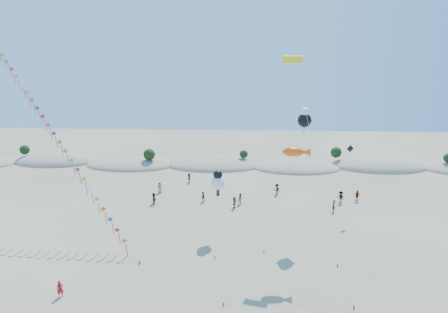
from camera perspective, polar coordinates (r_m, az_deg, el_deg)
dune_ridge at (r=72.91m, az=-0.89°, el=-1.26°), size 145.30×11.49×5.57m
kite_train at (r=49.69m, az=-25.09°, el=4.11°), size 24.42×17.76×24.20m
fish_kite at (r=37.97m, az=10.95°, el=0.64°), size 8.29×9.25×12.02m
cartoon_kite_low at (r=43.72m, az=-0.96°, el=-3.77°), size 1.63×6.77×7.96m
cartoon_kite_high at (r=44.90m, az=12.17°, el=5.64°), size 5.79×7.71×14.98m
parafoil_kite at (r=41.76m, az=10.61°, el=13.64°), size 5.48×14.48×20.81m
dark_kite at (r=48.42m, az=18.26°, el=-2.91°), size 4.89×14.21×9.47m
flyer_foreground at (r=38.17m, az=-23.70°, el=-18.00°), size 0.67×0.57×1.57m
beachgoers at (r=55.97m, az=2.78°, el=-5.73°), size 30.69×12.22×1.80m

